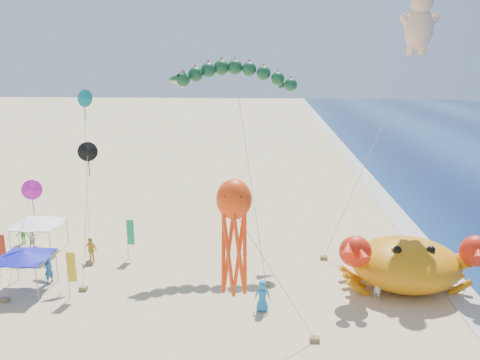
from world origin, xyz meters
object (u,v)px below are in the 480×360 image
object	(u,v)px
dragon_kite	(235,79)
canopy_blue	(24,254)
crab_inflatable	(406,263)
octopus_kite	(234,228)
cherub_kite	(419,21)
canopy_white	(38,221)

from	to	relation	value
dragon_kite	canopy_blue	bearing A→B (deg)	-146.32
crab_inflatable	dragon_kite	world-z (taller)	dragon_kite
dragon_kite	octopus_kite	world-z (taller)	dragon_kite
crab_inflatable	octopus_kite	size ratio (longest dim) A/B	1.04
cherub_kite	canopy_white	bearing A→B (deg)	-175.30
octopus_kite	canopy_white	distance (m)	19.81
dragon_kite	canopy_blue	distance (m)	18.33
crab_inflatable	octopus_kite	world-z (taller)	octopus_kite
cherub_kite	crab_inflatable	bearing A→B (deg)	-101.93
dragon_kite	canopy_white	distance (m)	18.12
octopus_kite	canopy_blue	size ratio (longest dim) A/B	2.73
canopy_blue	canopy_white	world-z (taller)	same
octopus_kite	canopy_blue	xyz separation A→B (m)	(-13.57, 5.40, -4.02)
crab_inflatable	cherub_kite	bearing A→B (deg)	78.07
crab_inflatable	octopus_kite	xyz separation A→B (m)	(-10.32, -7.16, 4.69)
crab_inflatable	canopy_white	world-z (taller)	crab_inflatable
cherub_kite	canopy_white	world-z (taller)	cherub_kite
crab_inflatable	canopy_white	xyz separation A→B (m)	(-25.99, 4.27, 0.67)
dragon_kite	octopus_kite	distance (m)	15.21
dragon_kite	cherub_kite	bearing A→B (deg)	-0.38
octopus_kite	canopy_blue	world-z (taller)	octopus_kite
cherub_kite	octopus_kite	size ratio (longest dim) A/B	2.13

